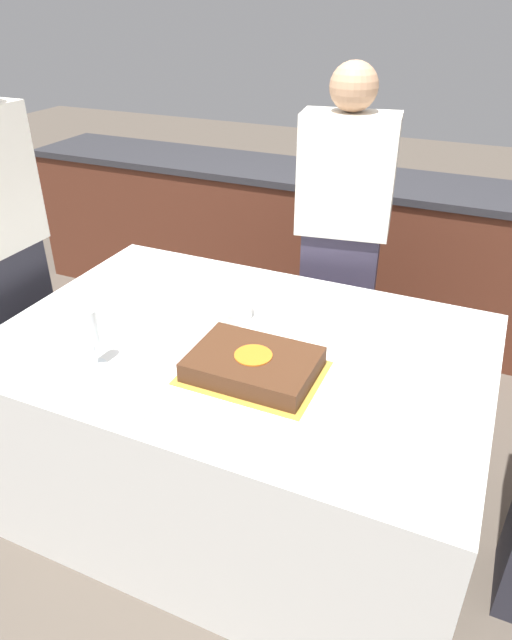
{
  "coord_description": "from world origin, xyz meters",
  "views": [
    {
      "loc": [
        0.75,
        -1.54,
        1.86
      ],
      "look_at": [
        0.06,
        0.0,
        0.87
      ],
      "focal_mm": 32.0,
      "sensor_mm": 36.0,
      "label": 1
    }
  ],
  "objects_px": {
    "wine_glass": "(91,329)",
    "person_cutting_cake": "(341,249)",
    "plate_stack": "(225,309)",
    "person_seated_left": "(2,258)",
    "cake": "(253,365)"
  },
  "relations": [
    {
      "from": "cake",
      "to": "wine_glass",
      "type": "relative_size",
      "value": 2.13
    },
    {
      "from": "wine_glass",
      "to": "person_cutting_cake",
      "type": "relative_size",
      "value": 0.13
    },
    {
      "from": "plate_stack",
      "to": "person_seated_left",
      "type": "distance_m",
      "value": 0.97
    },
    {
      "from": "wine_glass",
      "to": "person_cutting_cake",
      "type": "height_order",
      "value": "person_cutting_cake"
    },
    {
      "from": "plate_stack",
      "to": "person_cutting_cake",
      "type": "relative_size",
      "value": 0.13
    },
    {
      "from": "cake",
      "to": "plate_stack",
      "type": "height_order",
      "value": "cake"
    },
    {
      "from": "cake",
      "to": "plate_stack",
      "type": "relative_size",
      "value": 2.1
    },
    {
      "from": "person_cutting_cake",
      "to": "person_seated_left",
      "type": "xyz_separation_m",
      "value": [
        -1.21,
        -0.8,
        0.06
      ]
    },
    {
      "from": "cake",
      "to": "wine_glass",
      "type": "bearing_deg",
      "value": -161.71
    },
    {
      "from": "plate_stack",
      "to": "person_cutting_cake",
      "type": "distance_m",
      "value": 0.71
    },
    {
      "from": "person_seated_left",
      "to": "plate_stack",
      "type": "bearing_deg",
      "value": -81.6
    },
    {
      "from": "cake",
      "to": "person_seated_left",
      "type": "bearing_deg",
      "value": 172.35
    },
    {
      "from": "cake",
      "to": "wine_glass",
      "type": "xyz_separation_m",
      "value": [
        -0.5,
        -0.16,
        0.1
      ]
    },
    {
      "from": "cake",
      "to": "plate_stack",
      "type": "bearing_deg",
      "value": 130.13
    },
    {
      "from": "cake",
      "to": "person_cutting_cake",
      "type": "xyz_separation_m",
      "value": [
        -0.0,
        0.96,
        0.03
      ]
    }
  ]
}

